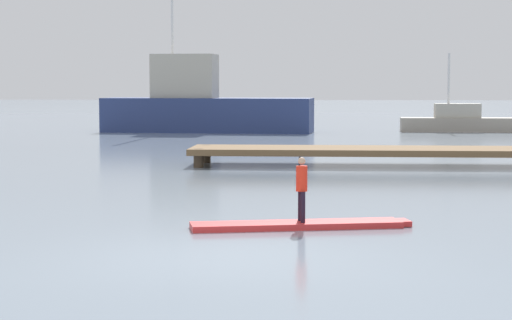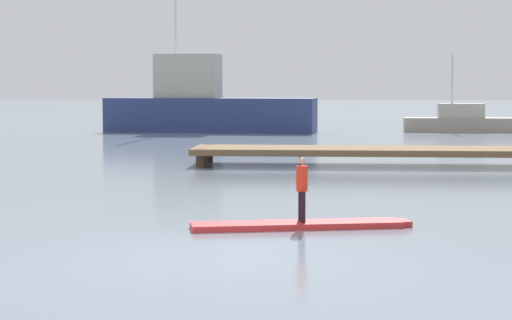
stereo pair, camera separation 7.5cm
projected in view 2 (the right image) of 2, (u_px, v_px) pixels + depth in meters
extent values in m
plane|color=gray|center=(224.00, 254.00, 13.19)|extent=(240.00, 240.00, 0.00)
cube|color=red|center=(297.00, 225.00, 15.58)|extent=(3.49, 1.38, 0.10)
cube|color=red|center=(402.00, 223.00, 15.84)|extent=(0.33, 0.48, 0.09)
cylinder|color=black|center=(301.00, 206.00, 15.68)|extent=(0.08, 0.08, 0.50)
cylinder|color=black|center=(303.00, 207.00, 15.46)|extent=(0.08, 0.08, 0.50)
cylinder|color=red|center=(302.00, 179.00, 15.53)|extent=(0.22, 0.22, 0.41)
sphere|color=tan|center=(302.00, 161.00, 15.51)|extent=(0.12, 0.12, 0.12)
cylinder|color=black|center=(300.00, 188.00, 15.71)|extent=(0.03, 0.03, 1.06)
cube|color=black|center=(300.00, 215.00, 15.74)|extent=(0.06, 0.14, 0.18)
cube|color=navy|center=(211.00, 115.00, 45.99)|extent=(10.21, 3.30, 1.64)
cube|color=#B2AD9E|center=(188.00, 76.00, 46.02)|extent=(3.16, 2.00, 2.09)
cube|color=#9E9384|center=(462.00, 125.00, 46.19)|extent=(5.61, 1.45, 0.68)
cube|color=#B2AD9E|center=(461.00, 111.00, 46.15)|extent=(2.19, 1.03, 0.68)
cylinder|color=silver|center=(452.00, 78.00, 46.07)|extent=(0.12, 0.12, 2.42)
cube|color=brown|center=(414.00, 151.00, 27.09)|extent=(12.57, 2.25, 0.18)
cylinder|color=#473828|center=(201.00, 158.00, 26.75)|extent=(0.28, 0.28, 0.52)
cylinder|color=#473828|center=(208.00, 154.00, 28.39)|extent=(0.28, 0.28, 0.52)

